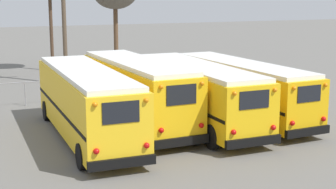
% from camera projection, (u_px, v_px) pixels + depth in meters
% --- Properties ---
extents(ground_plane, '(160.00, 160.00, 0.00)m').
position_uv_depth(ground_plane, '(166.00, 125.00, 25.67)').
color(ground_plane, '#66635E').
extents(school_bus_0, '(2.69, 10.95, 3.16)m').
position_uv_depth(school_bus_0, '(86.00, 101.00, 23.00)').
color(school_bus_0, yellow).
rests_on(school_bus_0, ground).
extents(school_bus_1, '(2.89, 10.03, 3.28)m').
position_uv_depth(school_bus_1, '(137.00, 91.00, 25.10)').
color(school_bus_1, yellow).
rests_on(school_bus_1, ground).
extents(school_bus_2, '(2.66, 10.62, 3.05)m').
position_uv_depth(school_bus_2, '(197.00, 92.00, 25.33)').
color(school_bus_2, yellow).
rests_on(school_bus_2, ground).
extents(school_bus_3, '(2.93, 10.67, 2.95)m').
position_uv_depth(school_bus_3, '(241.00, 88.00, 26.83)').
color(school_bus_3, '#EAAA0F').
rests_on(school_bus_3, ground).
extents(utility_pole, '(1.80, 0.30, 9.09)m').
position_uv_depth(utility_pole, '(64.00, 19.00, 36.27)').
color(utility_pole, brown).
rests_on(utility_pole, ground).
extents(fence_line, '(16.46, 0.06, 1.42)m').
position_uv_depth(fence_line, '(121.00, 83.00, 32.03)').
color(fence_line, '#939399').
rests_on(fence_line, ground).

